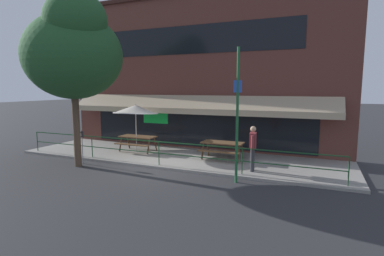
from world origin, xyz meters
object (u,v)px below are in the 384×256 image
object	(u,v)px
picnic_table_left	(138,139)
patio_umbrella_left	(136,110)
picnic_table_centre	(222,146)
pedestrian_walking	(253,146)
street_tree_curbside	(73,50)
parking_meter_near	(82,137)
street_sign_pole	(237,115)

from	to	relation	value
picnic_table_left	patio_umbrella_left	world-z (taller)	patio_umbrella_left
picnic_table_centre	pedestrian_walking	world-z (taller)	pedestrian_walking
pedestrian_walking	street_tree_curbside	distance (m)	7.86
picnic_table_centre	pedestrian_walking	size ratio (longest dim) A/B	1.05
parking_meter_near	street_sign_pole	world-z (taller)	street_sign_pole
picnic_table_left	street_sign_pole	bearing A→B (deg)	-24.71
patio_umbrella_left	street_tree_curbside	xyz separation A→B (m)	(-0.81, -2.99, 2.51)
pedestrian_walking	street_sign_pole	bearing A→B (deg)	-102.14
street_tree_curbside	picnic_table_centre	bearing A→B (deg)	31.82
picnic_table_left	patio_umbrella_left	bearing A→B (deg)	-90.00
picnic_table_centre	street_tree_curbside	distance (m)	7.23
parking_meter_near	street_tree_curbside	bearing A→B (deg)	-62.69
parking_meter_near	street_tree_curbside	world-z (taller)	street_tree_curbside
picnic_table_left	pedestrian_walking	xyz separation A→B (m)	(5.92, -1.29, 0.35)
patio_umbrella_left	picnic_table_left	bearing A→B (deg)	90.00
picnic_table_left	parking_meter_near	size ratio (longest dim) A/B	1.27
picnic_table_centre	patio_umbrella_left	bearing A→B (deg)	-177.40
picnic_table_centre	street_tree_curbside	size ratio (longest dim) A/B	0.27
parking_meter_near	street_sign_pole	xyz separation A→B (m)	(6.71, 0.03, 1.18)
picnic_table_left	street_sign_pole	size ratio (longest dim) A/B	0.40
picnic_table_left	patio_umbrella_left	distance (m)	1.48
patio_umbrella_left	parking_meter_near	bearing A→B (deg)	-113.11
picnic_table_left	pedestrian_walking	world-z (taller)	pedestrian_walking
parking_meter_near	street_sign_pole	size ratio (longest dim) A/B	0.31
picnic_table_centre	patio_umbrella_left	world-z (taller)	patio_umbrella_left
patio_umbrella_left	street_sign_pole	size ratio (longest dim) A/B	0.52
pedestrian_walking	street_sign_pole	xyz separation A→B (m)	(-0.28, -1.31, 1.27)
parking_meter_near	patio_umbrella_left	bearing A→B (deg)	66.89
pedestrian_walking	street_tree_curbside	size ratio (longest dim) A/B	0.25
pedestrian_walking	street_tree_curbside	xyz separation A→B (m)	(-6.73, -1.83, 3.63)
picnic_table_left	patio_umbrella_left	xyz separation A→B (m)	(-0.00, -0.13, 1.47)
picnic_table_centre	picnic_table_left	bearing A→B (deg)	-179.15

